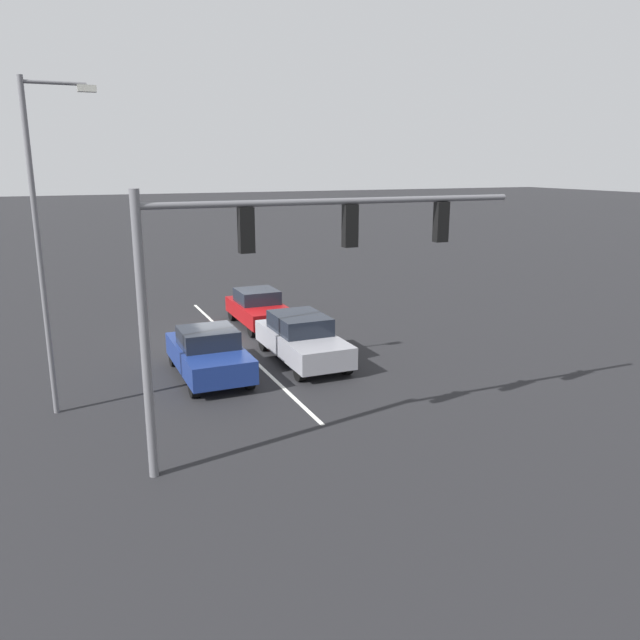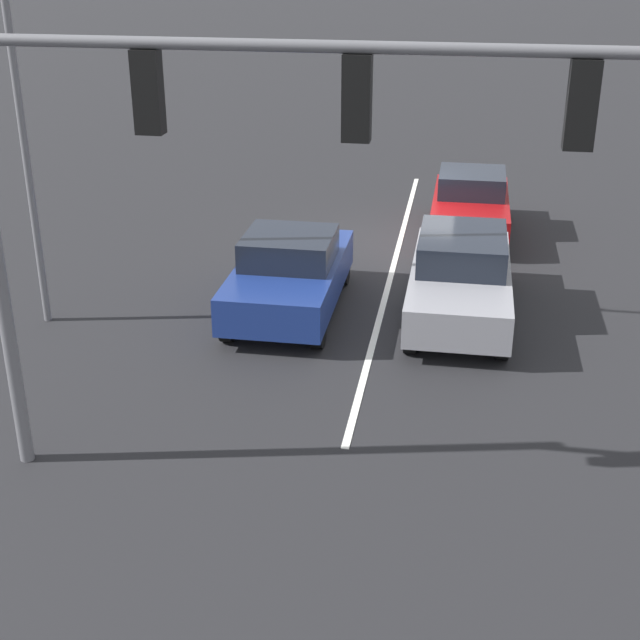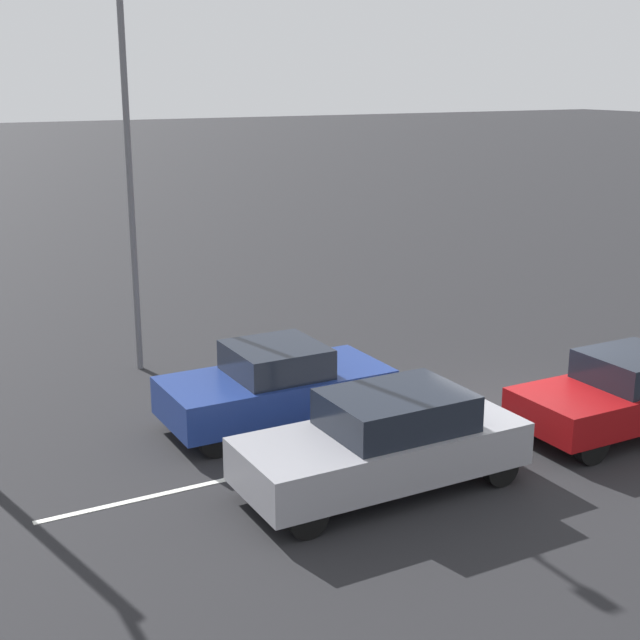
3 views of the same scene
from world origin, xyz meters
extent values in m
plane|color=black|center=(0.00, 0.00, 0.00)|extent=(240.00, 240.00, 0.00)
cube|color=silver|center=(0.00, 1.58, 0.01)|extent=(0.12, 15.16, 0.01)
cube|color=gray|center=(-1.48, 4.05, 0.65)|extent=(1.85, 4.61, 0.70)
cube|color=black|center=(-1.48, 3.79, 1.29)|extent=(1.63, 2.19, 0.58)
cube|color=red|center=(-2.13, 1.78, 0.83)|extent=(0.24, 0.06, 0.12)
cube|color=red|center=(-0.83, 1.78, 0.83)|extent=(0.24, 0.06, 0.12)
cylinder|color=black|center=(-2.28, 5.80, 0.30)|extent=(0.22, 0.61, 0.61)
cylinder|color=black|center=(-0.69, 5.80, 0.30)|extent=(0.22, 0.61, 0.61)
cylinder|color=black|center=(-2.28, 2.29, 0.30)|extent=(0.22, 0.61, 0.61)
cylinder|color=black|center=(-0.69, 2.29, 0.30)|extent=(0.22, 0.61, 0.61)
cube|color=navy|center=(1.78, 4.31, 0.66)|extent=(1.91, 4.23, 0.70)
cube|color=black|center=(1.78, 4.30, 1.28)|extent=(1.68, 1.66, 0.55)
cube|color=red|center=(1.11, 2.24, 0.83)|extent=(0.24, 0.06, 0.12)
cube|color=red|center=(2.45, 2.24, 0.83)|extent=(0.24, 0.06, 0.12)
cylinder|color=black|center=(0.95, 5.87, 0.31)|extent=(0.22, 0.61, 0.61)
cylinder|color=black|center=(2.60, 5.87, 0.31)|extent=(0.22, 0.61, 0.61)
cylinder|color=black|center=(0.95, 2.75, 0.31)|extent=(0.22, 0.61, 0.61)
cylinder|color=black|center=(2.60, 2.75, 0.31)|extent=(0.22, 0.61, 0.61)
cube|color=maroon|center=(-1.61, -1.03, 0.64)|extent=(1.79, 4.02, 0.62)
cube|color=black|center=(-1.61, -1.32, 1.22)|extent=(1.57, 1.68, 0.54)
cube|color=red|center=(-2.23, -3.00, 0.79)|extent=(0.24, 0.06, 0.12)
cube|color=red|center=(-0.98, -3.00, 0.79)|extent=(0.24, 0.06, 0.12)
cylinder|color=black|center=(-2.37, 0.40, 0.33)|extent=(0.22, 0.66, 0.66)
cylinder|color=black|center=(-0.84, 0.40, 0.33)|extent=(0.22, 0.66, 0.66)
cylinder|color=black|center=(-2.37, -2.46, 0.33)|extent=(0.22, 0.66, 0.66)
cylinder|color=black|center=(-0.84, -2.46, 0.33)|extent=(0.22, 0.66, 0.66)
cylinder|color=slate|center=(4.39, 10.16, 3.02)|extent=(0.20, 0.20, 6.05)
cylinder|color=slate|center=(-0.02, 10.16, 5.71)|extent=(8.82, 0.14, 0.14)
cube|color=black|center=(-2.62, 10.16, 5.16)|extent=(0.32, 0.22, 0.95)
sphere|color=red|center=(-2.62, 10.00, 5.45)|extent=(0.20, 0.20, 0.20)
sphere|color=#4C420C|center=(-2.62, 10.00, 5.16)|extent=(0.20, 0.20, 0.20)
sphere|color=#0A3814|center=(-2.62, 10.00, 4.88)|extent=(0.20, 0.20, 0.20)
cube|color=black|center=(-0.22, 10.16, 5.16)|extent=(0.32, 0.22, 0.95)
sphere|color=red|center=(-0.22, 10.00, 5.45)|extent=(0.20, 0.20, 0.20)
sphere|color=#4C420C|center=(-0.22, 10.00, 5.16)|extent=(0.20, 0.20, 0.20)
sphere|color=#0A3814|center=(-0.22, 10.00, 4.88)|extent=(0.20, 0.20, 0.20)
cube|color=black|center=(2.19, 10.16, 5.16)|extent=(0.32, 0.22, 0.95)
sphere|color=red|center=(2.19, 10.00, 5.45)|extent=(0.20, 0.20, 0.20)
sphere|color=#4C420C|center=(2.19, 10.00, 5.16)|extent=(0.20, 0.20, 0.20)
sphere|color=#0A3814|center=(2.19, 10.00, 4.88)|extent=(0.20, 0.20, 0.20)
cylinder|color=slate|center=(6.25, 5.55, 4.27)|extent=(0.14, 0.14, 8.55)
cylinder|color=slate|center=(5.51, 5.55, 8.40)|extent=(1.47, 0.09, 0.09)
cube|color=beige|center=(4.78, 5.55, 8.30)|extent=(0.44, 0.24, 0.16)
camera|label=1|loc=(5.93, 22.74, 6.51)|focal=35.00mm
camera|label=2|loc=(-1.47, 20.03, 6.90)|focal=50.00mm
camera|label=3|loc=(-12.42, 11.11, 6.37)|focal=50.00mm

